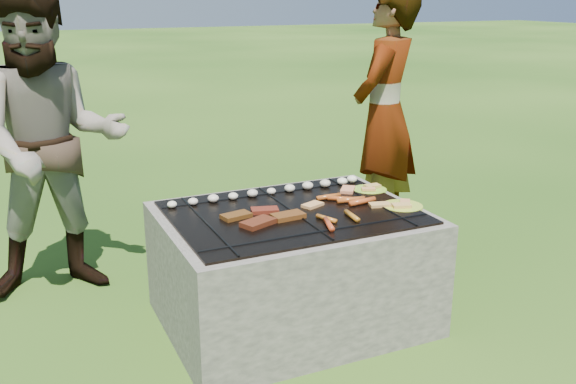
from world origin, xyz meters
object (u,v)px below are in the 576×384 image
Objects in this scene: plate_near at (402,206)px; fire_pit at (292,271)px; plate_far at (370,189)px; cook at (385,116)px; bystander at (52,145)px.

fire_pit is at bearing 164.31° from plate_near.
plate_near is (-0.00, -0.33, 0.00)m from plate_far.
cook reaches higher than bystander.
cook is (0.54, 1.03, 0.26)m from plate_near.
fire_pit is 5.94× the size of plate_far.
bystander reaches higher than plate_near.
plate_far is 0.82× the size of plate_near.
fire_pit is 0.75× the size of bystander.
plate_far is 0.92m from cook.
cook is 1.00× the size of bystander.
cook is 2.14m from bystander.
plate_far is (0.56, 0.17, 0.33)m from fire_pit.
cook is at bearing 52.64° from plate_far.
plate_far is at bearing 89.65° from plate_near.
bystander is (-2.14, 0.03, -0.00)m from cook.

